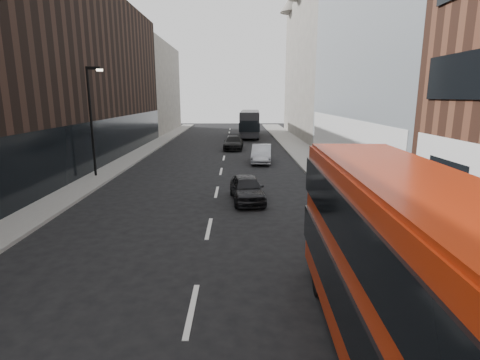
{
  "coord_description": "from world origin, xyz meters",
  "views": [
    {
      "loc": [
        1.16,
        -6.57,
        5.3
      ],
      "look_at": [
        1.26,
        5.96,
        2.5
      ],
      "focal_mm": 28.0,
      "sensor_mm": 36.0,
      "label": 1
    }
  ],
  "objects_px": {
    "street_lamp": "(92,114)",
    "car_a": "(247,188)",
    "red_bus": "(407,273)",
    "car_b": "(261,154)",
    "car_c": "(234,143)",
    "grey_bus": "(250,123)"
  },
  "relations": [
    {
      "from": "red_bus",
      "to": "car_a",
      "type": "relative_size",
      "value": 2.51
    },
    {
      "from": "street_lamp",
      "to": "car_a",
      "type": "xyz_separation_m",
      "value": [
        9.89,
        -5.82,
        -3.51
      ]
    },
    {
      "from": "red_bus",
      "to": "car_c",
      "type": "relative_size",
      "value": 2.12
    },
    {
      "from": "street_lamp",
      "to": "car_c",
      "type": "distance_m",
      "value": 16.73
    },
    {
      "from": "street_lamp",
      "to": "red_bus",
      "type": "relative_size",
      "value": 0.71
    },
    {
      "from": "car_b",
      "to": "car_c",
      "type": "relative_size",
      "value": 0.95
    },
    {
      "from": "street_lamp",
      "to": "car_c",
      "type": "xyz_separation_m",
      "value": [
        9.04,
        13.64,
        -3.5
      ]
    },
    {
      "from": "grey_bus",
      "to": "car_c",
      "type": "bearing_deg",
      "value": -97.07
    },
    {
      "from": "grey_bus",
      "to": "car_a",
      "type": "xyz_separation_m",
      "value": [
        -1.22,
        -31.41,
        -1.17
      ]
    },
    {
      "from": "grey_bus",
      "to": "car_c",
      "type": "relative_size",
      "value": 2.3
    },
    {
      "from": "grey_bus",
      "to": "red_bus",
      "type": "bearing_deg",
      "value": -85.48
    },
    {
      "from": "red_bus",
      "to": "car_b",
      "type": "distance_m",
      "value": 24.22
    },
    {
      "from": "red_bus",
      "to": "street_lamp",
      "type": "bearing_deg",
      "value": 126.42
    },
    {
      "from": "red_bus",
      "to": "car_a",
      "type": "bearing_deg",
      "value": 103.8
    },
    {
      "from": "car_a",
      "to": "car_b",
      "type": "distance_m",
      "value": 11.66
    },
    {
      "from": "car_a",
      "to": "red_bus",
      "type": "bearing_deg",
      "value": -84.39
    },
    {
      "from": "red_bus",
      "to": "car_b",
      "type": "xyz_separation_m",
      "value": [
        -1.06,
        24.15,
        -1.47
      ]
    },
    {
      "from": "street_lamp",
      "to": "grey_bus",
      "type": "relative_size",
      "value": 0.65
    },
    {
      "from": "grey_bus",
      "to": "car_b",
      "type": "distance_m",
      "value": 19.88
    },
    {
      "from": "street_lamp",
      "to": "car_b",
      "type": "bearing_deg",
      "value": 26.79
    },
    {
      "from": "car_a",
      "to": "car_c",
      "type": "xyz_separation_m",
      "value": [
        -0.86,
        19.46,
        0.01
      ]
    },
    {
      "from": "car_c",
      "to": "car_b",
      "type": "bearing_deg",
      "value": -70.58
    }
  ]
}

